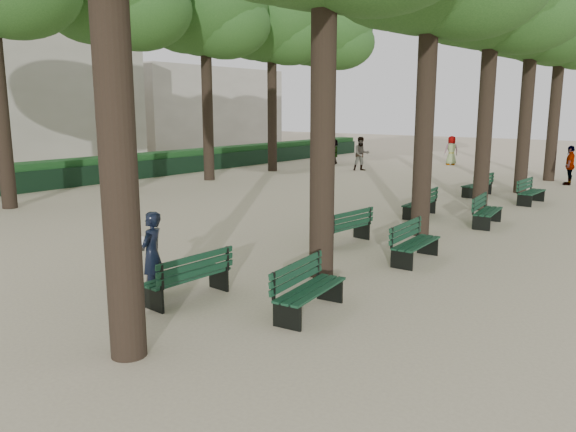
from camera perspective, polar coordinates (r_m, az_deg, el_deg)
The scene contains 22 objects.
ground at distance 11.02m, azimuth -12.17°, elevation -8.16°, with size 120.00×120.00×0.00m, color beige.
tree_central_4 at distance 25.84m, azimuth 23.77°, elevation 19.22°, with size 6.00×6.00×9.95m.
tree_central_5 at distance 30.65m, azimuth 26.15°, elevation 17.59°, with size 6.00×6.00×9.95m.
tree_far_3 at distance 28.43m, azimuth -8.45°, elevation 20.17°, with size 6.00×6.00×10.45m.
tree_far_4 at distance 32.10m, azimuth -1.67°, elevation 19.21°, with size 6.00×6.00×10.45m.
tree_far_5 at distance 36.08m, azimuth 3.61°, elevation 18.29°, with size 6.00×6.00×10.45m.
bench_left_0 at distance 10.80m, azimuth -10.14°, elevation -6.96°, with size 0.66×1.83×0.92m.
bench_left_1 at distance 14.96m, azimuth 5.70°, elevation -1.79°, with size 0.76×1.85×0.92m.
bench_left_2 at distance 19.05m, azimuth 13.21°, elevation 0.75°, with size 0.66×1.83×0.92m.
bench_left_3 at distance 24.13m, azimuth 18.64°, elevation 2.58°, with size 0.77×1.85×0.92m.
bench_right_0 at distance 9.92m, azimuth 2.25°, elevation -8.43°, with size 0.78×1.85×0.92m.
bench_right_1 at distance 13.51m, azimuth 12.83°, elevation -3.41°, with size 0.65×1.82×0.92m.
bench_right_2 at distance 18.18m, azimuth 19.60°, elevation -0.09°, with size 0.76×1.85×0.92m.
bench_right_3 at distance 22.90m, azimuth 23.48°, elevation 1.82°, with size 0.64×1.82×0.92m.
man_with_map at distance 10.93m, azimuth -13.66°, elevation -3.84°, with size 0.71×0.74×1.66m.
pedestrian_a at distance 32.25m, azimuth 7.46°, elevation 6.28°, with size 0.93×0.38×1.91m, color #262628.
pedestrian_d at distance 36.67m, azimuth 16.26°, elevation 6.41°, with size 0.88×0.36×1.80m, color #262628.
pedestrian_c at distance 29.15m, azimuth 26.71°, elevation 4.62°, with size 1.07×0.37×1.83m, color #262628.
pedestrian_e at distance 35.86m, azimuth 4.74°, elevation 6.53°, with size 1.46×0.31×1.57m, color #262628.
fence at distance 29.18m, azimuth -14.98°, elevation 4.51°, with size 0.08×42.00×0.90m, color black.
hedge at distance 29.72m, azimuth -15.83°, elevation 4.87°, with size 1.20×42.00×1.20m, color #17451D.
building_far at distance 55.02m, azimuth -10.94°, elevation 10.76°, with size 12.00×16.00×7.00m, color #B7B2A3.
Camera 1 is at (8.01, -6.67, 3.58)m, focal length 35.00 mm.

